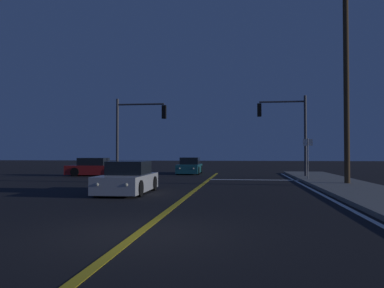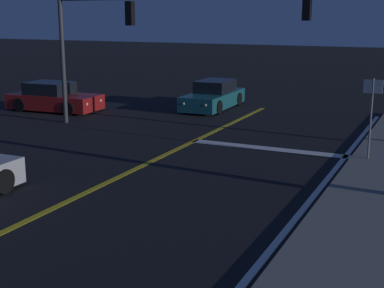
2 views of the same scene
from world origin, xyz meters
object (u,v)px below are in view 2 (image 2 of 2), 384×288
(car_lead_oncoming_teal, at_px, (213,96))
(street_sign_corner, at_px, (372,107))
(car_parked_curb_red, at_px, (54,98))
(traffic_signal_near_right, at_px, (361,36))
(traffic_signal_far_left, at_px, (87,36))

(car_lead_oncoming_teal, xyz_separation_m, street_sign_corner, (8.26, -7.39, 1.16))
(car_lead_oncoming_teal, height_order, street_sign_corner, street_sign_corner)
(car_parked_curb_red, distance_m, car_lead_oncoming_teal, 7.59)
(car_parked_curb_red, relative_size, traffic_signal_near_right, 0.79)
(car_lead_oncoming_teal, relative_size, traffic_signal_near_right, 0.81)
(car_lead_oncoming_teal, bearing_deg, car_parked_curb_red, 28.70)
(car_lead_oncoming_teal, xyz_separation_m, traffic_signal_near_right, (7.40, -4.59, 3.13))
(car_parked_curb_red, xyz_separation_m, traffic_signal_far_left, (3.64, -2.19, 3.02))
(car_parked_curb_red, bearing_deg, traffic_signal_far_left, 56.28)
(car_parked_curb_red, xyz_separation_m, traffic_signal_near_right, (13.97, -0.79, 3.13))
(car_parked_curb_red, relative_size, car_lead_oncoming_teal, 0.98)
(traffic_signal_near_right, height_order, street_sign_corner, traffic_signal_near_right)
(car_parked_curb_red, height_order, traffic_signal_near_right, traffic_signal_near_right)
(car_lead_oncoming_teal, distance_m, traffic_signal_far_left, 7.32)
(car_lead_oncoming_teal, relative_size, traffic_signal_far_left, 0.84)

